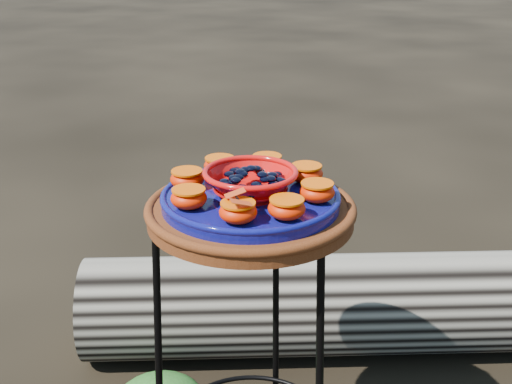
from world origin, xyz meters
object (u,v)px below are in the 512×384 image
(terracotta_saucer, at_px, (251,213))
(cobalt_plate, at_px, (251,200))
(plant_stand, at_px, (251,361))
(red_bowl, at_px, (250,183))
(driftwood_log, at_px, (357,304))

(terracotta_saucer, bearing_deg, cobalt_plate, 0.00)
(plant_stand, xyz_separation_m, red_bowl, (0.00, 0.00, 0.43))
(plant_stand, distance_m, cobalt_plate, 0.40)
(terracotta_saucer, distance_m, red_bowl, 0.07)
(terracotta_saucer, bearing_deg, red_bowl, 0.00)
(terracotta_saucer, height_order, red_bowl, red_bowl)
(red_bowl, bearing_deg, cobalt_plate, 0.00)
(terracotta_saucer, height_order, driftwood_log, terracotta_saucer)
(cobalt_plate, bearing_deg, terracotta_saucer, 0.00)
(terracotta_saucer, xyz_separation_m, driftwood_log, (0.15, 0.62, -0.56))
(driftwood_log, bearing_deg, terracotta_saucer, -103.82)
(cobalt_plate, height_order, red_bowl, red_bowl)
(cobalt_plate, relative_size, red_bowl, 2.00)
(plant_stand, height_order, cobalt_plate, cobalt_plate)
(terracotta_saucer, relative_size, driftwood_log, 0.25)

